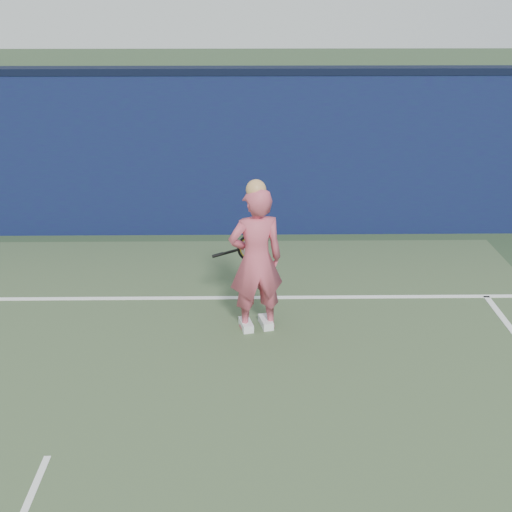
{
  "coord_description": "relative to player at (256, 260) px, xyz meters",
  "views": [
    {
      "loc": [
        1.72,
        -3.4,
        3.71
      ],
      "look_at": [
        1.81,
        3.24,
        0.91
      ],
      "focal_mm": 45.0,
      "sensor_mm": 36.0,
      "label": 1
    }
  ],
  "objects": [
    {
      "name": "backstop_wall",
      "position": [
        -1.81,
        3.26,
        0.38
      ],
      "size": [
        24.0,
        0.4,
        2.5
      ],
      "primitive_type": "cube",
      "color": "#0E1E3D",
      "rests_on": "ground"
    },
    {
      "name": "wall_cap",
      "position": [
        -1.81,
        3.26,
        1.68
      ],
      "size": [
        24.0,
        0.42,
        0.1
      ],
      "primitive_type": "cube",
      "color": "black",
      "rests_on": "backstop_wall"
    },
    {
      "name": "player",
      "position": [
        0.0,
        0.0,
        0.0
      ],
      "size": [
        0.71,
        0.55,
        1.8
      ],
      "rotation": [
        0.0,
        0.0,
        3.38
      ],
      "color": "#CA4E62",
      "rests_on": "ground"
    },
    {
      "name": "racket",
      "position": [
        -0.08,
        0.39,
        -0.01
      ],
      "size": [
        0.65,
        0.14,
        0.34
      ],
      "rotation": [
        0.0,
        0.0,
        -0.1
      ],
      "color": "black",
      "rests_on": "ground"
    }
  ]
}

